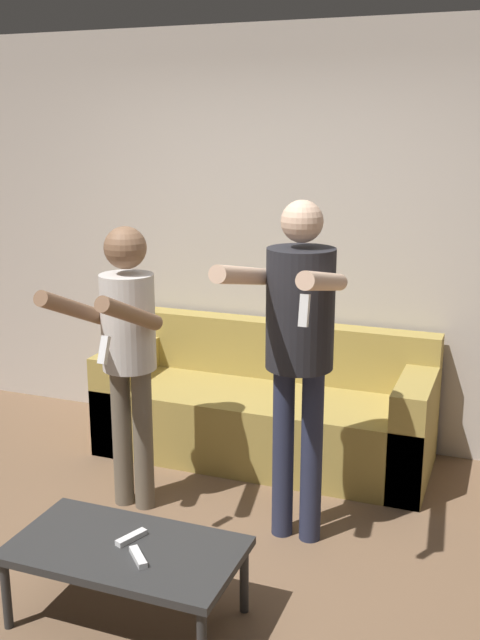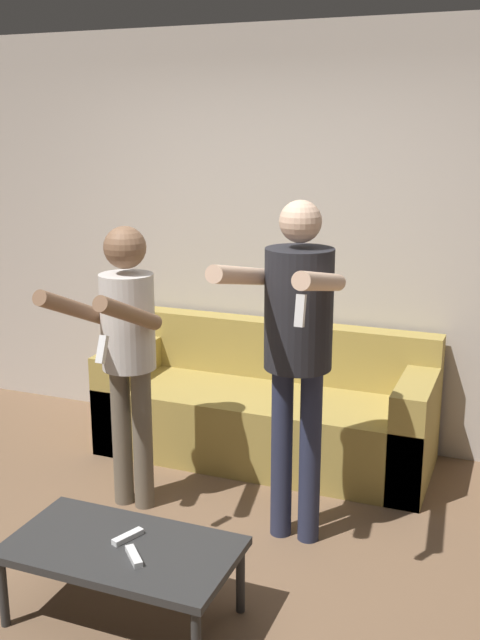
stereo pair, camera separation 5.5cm
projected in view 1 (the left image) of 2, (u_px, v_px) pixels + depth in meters
name	position (u px, v px, depth m)	size (l,w,h in m)	color
ground_plane	(151.00, 585.00, 3.48)	(14.00, 14.00, 0.00)	brown
wall_back	(283.00, 239.00, 4.93)	(6.40, 0.06, 2.70)	beige
couch	(266.00, 412.00, 4.81)	(2.10, 0.77, 0.83)	#AD9347
person_standing_left	(127.00, 340.00, 3.97)	(0.41, 0.70, 1.58)	#6B6051
person_standing_right	(298.00, 333.00, 3.61)	(0.45, 0.79, 1.74)	#282D47
coffee_table	(126.00, 553.00, 3.17)	(0.98, 0.54, 0.35)	#2D2D2D
remote_near	(138.00, 557.00, 3.06)	(0.13, 0.13, 0.02)	white
remote_far	(131.00, 537.00, 3.20)	(0.09, 0.15, 0.02)	white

